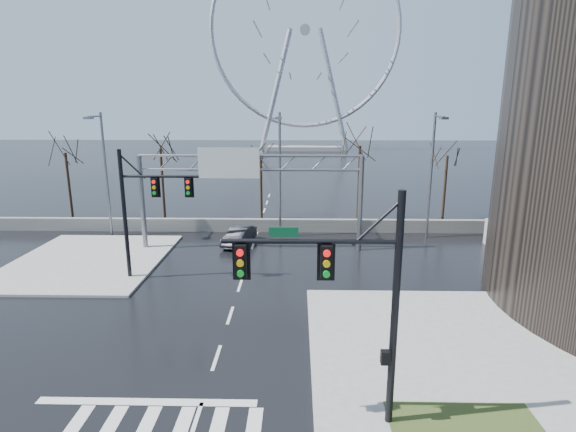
{
  "coord_description": "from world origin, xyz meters",
  "views": [
    {
      "loc": [
        3.41,
        -17.06,
        10.37
      ],
      "look_at": [
        2.85,
        9.17,
        4.0
      ],
      "focal_mm": 28.0,
      "sensor_mm": 36.0,
      "label": 1
    }
  ],
  "objects_px": {
    "ferris_wheel": "(305,38)",
    "car": "(239,236)",
    "signal_mast_near": "(353,289)",
    "signal_mast_far": "(142,203)",
    "sign_gantry": "(245,181)"
  },
  "relations": [
    {
      "from": "signal_mast_near",
      "to": "car",
      "type": "height_order",
      "value": "signal_mast_near"
    },
    {
      "from": "signal_mast_near",
      "to": "car",
      "type": "distance_m",
      "value": 21.58
    },
    {
      "from": "signal_mast_near",
      "to": "ferris_wheel",
      "type": "relative_size",
      "value": 0.16
    },
    {
      "from": "signal_mast_far",
      "to": "car",
      "type": "height_order",
      "value": "signal_mast_far"
    },
    {
      "from": "sign_gantry",
      "to": "car",
      "type": "height_order",
      "value": "sign_gantry"
    },
    {
      "from": "signal_mast_far",
      "to": "sign_gantry",
      "type": "distance_m",
      "value": 8.14
    },
    {
      "from": "ferris_wheel",
      "to": "car",
      "type": "relative_size",
      "value": 12.34
    },
    {
      "from": "signal_mast_far",
      "to": "sign_gantry",
      "type": "relative_size",
      "value": 0.49
    },
    {
      "from": "ferris_wheel",
      "to": "signal_mast_near",
      "type": "bearing_deg",
      "value": -89.92
    },
    {
      "from": "sign_gantry",
      "to": "ferris_wheel",
      "type": "bearing_deg",
      "value": 86.16
    },
    {
      "from": "signal_mast_near",
      "to": "sign_gantry",
      "type": "distance_m",
      "value": 19.79
    },
    {
      "from": "signal_mast_near",
      "to": "signal_mast_far",
      "type": "xyz_separation_m",
      "value": [
        -11.01,
        13.0,
        -0.04
      ]
    },
    {
      "from": "ferris_wheel",
      "to": "car",
      "type": "distance_m",
      "value": 83.04
    },
    {
      "from": "ferris_wheel",
      "to": "signal_mast_far",
      "type": "bearing_deg",
      "value": -97.2
    },
    {
      "from": "signal_mast_near",
      "to": "sign_gantry",
      "type": "xyz_separation_m",
      "value": [
        -5.52,
        19.0,
        0.31
      ]
    }
  ]
}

